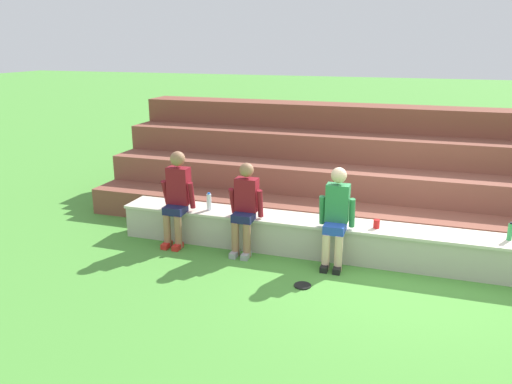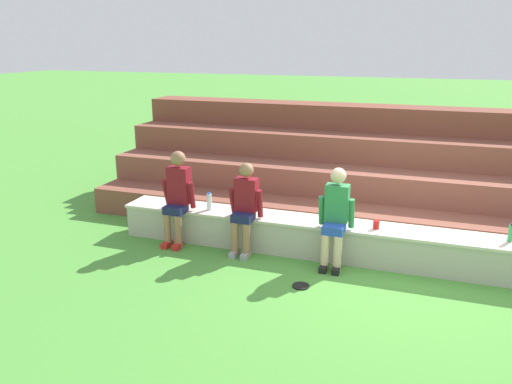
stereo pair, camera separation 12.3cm
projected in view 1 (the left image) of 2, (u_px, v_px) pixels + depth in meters
The scene contains 10 objects.
ground_plane at pixel (396, 272), 6.98m from camera, with size 80.00×80.00×0.00m, color #4C9338.
stone_seating_wall at pixel (399, 246), 7.16m from camera, with size 8.46×0.59×0.52m.
brick_bleachers at pixel (408, 177), 9.16m from camera, with size 10.83×2.91×1.85m.
person_far_left at pixel (177, 195), 7.76m from camera, with size 0.52×0.53×1.45m.
person_left_of_center at pixel (245, 206), 7.44m from camera, with size 0.51×0.52×1.35m.
person_center at pixel (336, 215), 7.00m from camera, with size 0.50×0.54×1.39m.
water_bottle_near_left at pixel (209, 202), 7.86m from camera, with size 0.07×0.07×0.28m.
water_bottle_near_right at pixel (510, 232), 6.67m from camera, with size 0.07×0.07×0.25m.
plastic_cup_right_end at pixel (377, 224), 7.12m from camera, with size 0.09×0.09×0.12m, color red.
frisbee at pixel (303, 286), 6.57m from camera, with size 0.22×0.22×0.02m, color black.
Camera 1 is at (0.19, -6.67, 3.03)m, focal length 35.81 mm.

